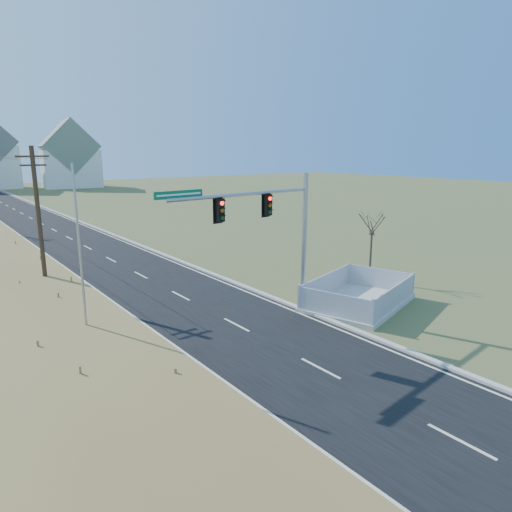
% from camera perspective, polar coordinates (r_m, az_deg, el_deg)
% --- Properties ---
extents(ground, '(260.00, 260.00, 0.00)m').
position_cam_1_polar(ground, '(20.60, 4.02, -11.98)').
color(ground, '#525B2C').
rests_on(ground, ground).
extents(road, '(8.00, 180.00, 0.06)m').
position_cam_1_polar(road, '(65.77, -25.98, 4.07)').
color(road, black).
rests_on(road, ground).
extents(curb, '(0.30, 180.00, 0.18)m').
position_cam_1_polar(curb, '(66.66, -22.49, 4.55)').
color(curb, '#B2AFA8').
rests_on(curb, ground).
extents(utility_pole_near, '(1.80, 0.26, 9.00)m').
position_cam_1_polar(utility_pole_near, '(29.87, -25.48, 4.01)').
color(utility_pole_near, '#422D1E').
rests_on(utility_pole_near, ground).
extents(condo_ne, '(14.12, 10.51, 16.52)m').
position_cam_1_polar(condo_ne, '(122.39, -22.18, 11.13)').
color(condo_ne, white).
rests_on(condo_ne, ground).
extents(traffic_signal_mast, '(9.48, 1.34, 7.58)m').
position_cam_1_polar(traffic_signal_mast, '(23.56, 3.07, 3.02)').
color(traffic_signal_mast, '#9EA0A5').
rests_on(traffic_signal_mast, ground).
extents(fence_enclosure, '(7.63, 6.23, 1.51)m').
position_cam_1_polar(fence_enclosure, '(27.09, 12.66, -5.40)').
color(fence_enclosure, '#B7B5AD').
rests_on(fence_enclosure, ground).
extents(open_sign, '(0.53, 0.24, 0.68)m').
position_cam_1_polar(open_sign, '(24.69, 8.91, -6.89)').
color(open_sign, white).
rests_on(open_sign, ground).
extents(flagpole, '(0.37, 0.37, 8.22)m').
position_cam_1_polar(flagpole, '(20.82, -20.87, -2.93)').
color(flagpole, '#B7B5AD').
rests_on(flagpole, ground).
extents(bare_tree, '(1.89, 1.89, 5.02)m').
position_cam_1_polar(bare_tree, '(31.54, 14.35, 4.10)').
color(bare_tree, '#4C3F33').
rests_on(bare_tree, ground).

